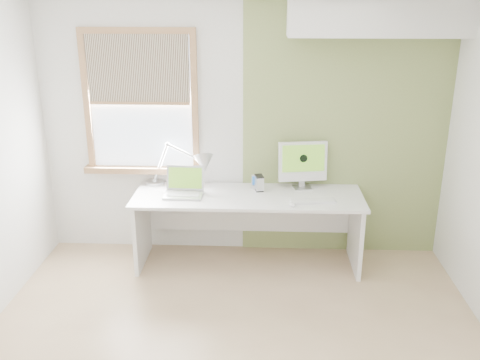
# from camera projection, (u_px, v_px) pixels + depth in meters

# --- Properties ---
(room) EXTENTS (4.04, 3.54, 2.64)m
(room) POSITION_uv_depth(u_px,v_px,m) (233.00, 190.00, 3.57)
(room) COLOR tan
(room) RESTS_ON ground
(accent_wall) EXTENTS (2.00, 0.02, 2.60)m
(accent_wall) POSITION_uv_depth(u_px,v_px,m) (345.00, 129.00, 5.17)
(accent_wall) COLOR olive
(accent_wall) RESTS_ON room
(soffit) EXTENTS (1.60, 0.40, 0.42)m
(soffit) POSITION_uv_depth(u_px,v_px,m) (379.00, 12.00, 4.64)
(soffit) COLOR white
(soffit) RESTS_ON room
(window) EXTENTS (1.20, 0.14, 1.42)m
(window) POSITION_uv_depth(u_px,v_px,m) (141.00, 103.00, 5.15)
(window) COLOR #936740
(window) RESTS_ON room
(desk) EXTENTS (2.20, 0.70, 0.73)m
(desk) POSITION_uv_depth(u_px,v_px,m) (248.00, 211.00, 5.18)
(desk) COLOR white
(desk) RESTS_ON room
(desk_lamp) EXTENTS (0.76, 0.39, 0.44)m
(desk_lamp) POSITION_uv_depth(u_px,v_px,m) (194.00, 165.00, 5.19)
(desk_lamp) COLOR #BBBDC0
(desk_lamp) RESTS_ON desk
(laptop) EXTENTS (0.38, 0.31, 0.26)m
(laptop) POSITION_uv_depth(u_px,v_px,m) (184.00, 188.00, 5.08)
(laptop) COLOR #BBBDC0
(laptop) RESTS_ON desk
(phone_dock) EXTENTS (0.09, 0.09, 0.14)m
(phone_dock) POSITION_uv_depth(u_px,v_px,m) (255.00, 184.00, 5.23)
(phone_dock) COLOR #BBBDC0
(phone_dock) RESTS_ON desk
(external_drive) EXTENTS (0.10, 0.13, 0.15)m
(external_drive) POSITION_uv_depth(u_px,v_px,m) (259.00, 183.00, 5.16)
(external_drive) COLOR #BBBDC0
(external_drive) RESTS_ON desk
(imac) EXTENTS (0.48, 0.19, 0.47)m
(imac) POSITION_uv_depth(u_px,v_px,m) (303.00, 162.00, 5.18)
(imac) COLOR #BBBDC0
(imac) RESTS_ON desk
(keyboard) EXTENTS (0.43, 0.18, 0.02)m
(keyboard) POSITION_uv_depth(u_px,v_px,m) (313.00, 201.00, 4.89)
(keyboard) COLOR white
(keyboard) RESTS_ON desk
(mouse) EXTENTS (0.08, 0.11, 0.03)m
(mouse) POSITION_uv_depth(u_px,v_px,m) (292.00, 205.00, 4.80)
(mouse) COLOR white
(mouse) RESTS_ON desk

